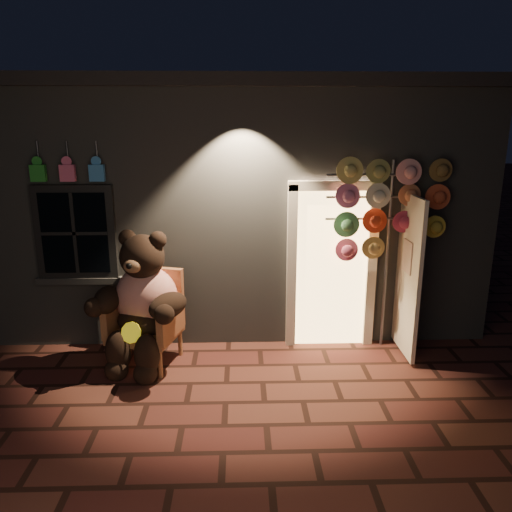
{
  "coord_description": "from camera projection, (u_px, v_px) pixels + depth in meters",
  "views": [
    {
      "loc": [
        0.18,
        -4.73,
        2.91
      ],
      "look_at": [
        0.36,
        1.0,
        1.35
      ],
      "focal_mm": 35.0,
      "sensor_mm": 36.0,
      "label": 1
    }
  ],
  "objects": [
    {
      "name": "ground",
      "position": [
        226.0,
        403.0,
        5.32
      ],
      "size": [
        60.0,
        60.0,
        0.0
      ],
      "primitive_type": "plane",
      "color": "#592D22",
      "rests_on": "ground"
    },
    {
      "name": "shop_building",
      "position": [
        231.0,
        190.0,
        8.71
      ],
      "size": [
        7.3,
        5.95,
        3.51
      ],
      "color": "slate",
      "rests_on": "ground"
    },
    {
      "name": "hat_rack",
      "position": [
        388.0,
        207.0,
        6.12
      ],
      "size": [
        1.51,
        0.22,
        2.47
      ],
      "color": "#59595E",
      "rests_on": "ground"
    },
    {
      "name": "teddy_bear",
      "position": [
        143.0,
        302.0,
        5.94
      ],
      "size": [
        1.19,
        1.08,
        1.71
      ],
      "rotation": [
        0.0,
        0.0,
        -0.28
      ],
      "color": "red",
      "rests_on": "ground"
    },
    {
      "name": "wicker_armchair",
      "position": [
        148.0,
        317.0,
        6.14
      ],
      "size": [
        0.94,
        0.89,
        1.15
      ],
      "rotation": [
        0.0,
        0.0,
        -0.28
      ],
      "color": "#AF7343",
      "rests_on": "ground"
    }
  ]
}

